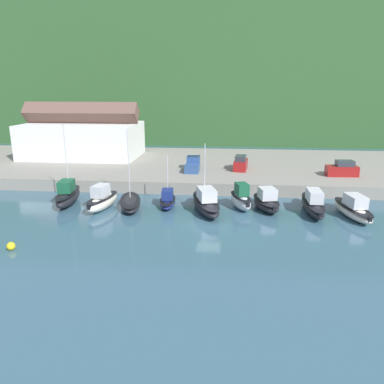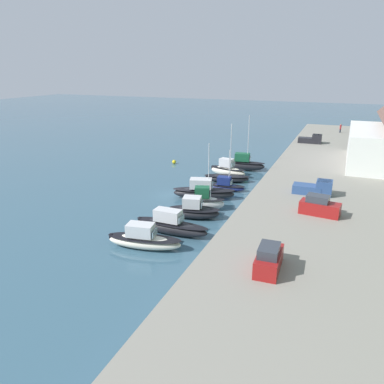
{
  "view_description": "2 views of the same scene",
  "coord_description": "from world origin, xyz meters",
  "px_view_note": "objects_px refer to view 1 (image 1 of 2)",
  "views": [
    {
      "loc": [
        1.7,
        -35.7,
        13.56
      ],
      "look_at": [
        -2.44,
        7.57,
        1.22
      ],
      "focal_mm": 35.0,
      "sensor_mm": 36.0,
      "label": 1
    },
    {
      "loc": [
        44.11,
        20.75,
        16.84
      ],
      "look_at": [
        3.38,
        3.97,
        2.15
      ],
      "focal_mm": 35.0,
      "sensor_mm": 36.0,
      "label": 2
    }
  ],
  "objects_px": {
    "parked_car_1": "(342,169)",
    "moored_boat_8": "(353,209)",
    "moored_boat_2": "(130,203)",
    "moored_boat_0": "(68,195)",
    "moored_boat_3": "(168,200)",
    "moored_boat_4": "(206,203)",
    "moored_boat_1": "(102,200)",
    "moored_boat_7": "(313,204)",
    "moored_boat_6": "(266,201)",
    "parked_car_2": "(241,164)",
    "mooring_buoy_0": "(11,246)",
    "pickup_truck_0": "(193,165)",
    "moored_boat_5": "(241,199)"
  },
  "relations": [
    {
      "from": "parked_car_1",
      "to": "moored_boat_8",
      "type": "bearing_deg",
      "value": 167.57
    },
    {
      "from": "moored_boat_6",
      "to": "pickup_truck_0",
      "type": "xyz_separation_m",
      "value": [
        -9.55,
        12.71,
        1.47
      ]
    },
    {
      "from": "moored_boat_3",
      "to": "moored_boat_7",
      "type": "bearing_deg",
      "value": -8.61
    },
    {
      "from": "moored_boat_4",
      "to": "moored_boat_1",
      "type": "bearing_deg",
      "value": 164.53
    },
    {
      "from": "moored_boat_1",
      "to": "parked_car_2",
      "type": "relative_size",
      "value": 1.46
    },
    {
      "from": "moored_boat_1",
      "to": "parked_car_1",
      "type": "height_order",
      "value": "parked_car_1"
    },
    {
      "from": "moored_boat_6",
      "to": "moored_boat_8",
      "type": "xyz_separation_m",
      "value": [
        9.02,
        -1.65,
        -0.04
      ]
    },
    {
      "from": "moored_boat_1",
      "to": "moored_boat_4",
      "type": "xyz_separation_m",
      "value": [
        11.79,
        0.24,
        -0.05
      ]
    },
    {
      "from": "moored_boat_0",
      "to": "moored_boat_6",
      "type": "distance_m",
      "value": 23.23
    },
    {
      "from": "moored_boat_4",
      "to": "moored_boat_3",
      "type": "bearing_deg",
      "value": 143.09
    },
    {
      "from": "moored_boat_7",
      "to": "mooring_buoy_0",
      "type": "distance_m",
      "value": 30.55
    },
    {
      "from": "parked_car_1",
      "to": "moored_boat_2",
      "type": "bearing_deg",
      "value": 111.53
    },
    {
      "from": "moored_boat_5",
      "to": "mooring_buoy_0",
      "type": "distance_m",
      "value": 23.99
    },
    {
      "from": "moored_boat_6",
      "to": "parked_car_1",
      "type": "distance_m",
      "value": 15.8
    },
    {
      "from": "moored_boat_2",
      "to": "moored_boat_8",
      "type": "bearing_deg",
      "value": -16.42
    },
    {
      "from": "moored_boat_2",
      "to": "moored_boat_6",
      "type": "bearing_deg",
      "value": -11.41
    },
    {
      "from": "moored_boat_4",
      "to": "pickup_truck_0",
      "type": "relative_size",
      "value": 1.83
    },
    {
      "from": "moored_boat_8",
      "to": "parked_car_1",
      "type": "xyz_separation_m",
      "value": [
        2.26,
        12.59,
        1.61
      ]
    },
    {
      "from": "moored_boat_3",
      "to": "moored_boat_4",
      "type": "distance_m",
      "value": 4.88
    },
    {
      "from": "moored_boat_0",
      "to": "moored_boat_7",
      "type": "height_order",
      "value": "moored_boat_0"
    },
    {
      "from": "moored_boat_5",
      "to": "pickup_truck_0",
      "type": "bearing_deg",
      "value": 100.79
    },
    {
      "from": "parked_car_2",
      "to": "pickup_truck_0",
      "type": "distance_m",
      "value": 7.09
    },
    {
      "from": "moored_boat_6",
      "to": "moored_boat_7",
      "type": "xyz_separation_m",
      "value": [
        5.04,
        -0.61,
        0.04
      ]
    },
    {
      "from": "moored_boat_0",
      "to": "moored_boat_3",
      "type": "bearing_deg",
      "value": -4.49
    },
    {
      "from": "moored_boat_6",
      "to": "moored_boat_1",
      "type": "bearing_deg",
      "value": 172.21
    },
    {
      "from": "moored_boat_0",
      "to": "pickup_truck_0",
      "type": "xyz_separation_m",
      "value": [
        13.68,
        12.91,
        1.31
      ]
    },
    {
      "from": "parked_car_1",
      "to": "mooring_buoy_0",
      "type": "bearing_deg",
      "value": 123.1
    },
    {
      "from": "moored_boat_0",
      "to": "moored_boat_1",
      "type": "height_order",
      "value": "moored_boat_0"
    },
    {
      "from": "moored_boat_6",
      "to": "moored_boat_8",
      "type": "bearing_deg",
      "value": -23.19
    },
    {
      "from": "moored_boat_5",
      "to": "pickup_truck_0",
      "type": "relative_size",
      "value": 1.14
    },
    {
      "from": "moored_boat_7",
      "to": "moored_boat_4",
      "type": "bearing_deg",
      "value": -175.45
    },
    {
      "from": "moored_boat_4",
      "to": "pickup_truck_0",
      "type": "height_order",
      "value": "moored_boat_4"
    },
    {
      "from": "moored_boat_3",
      "to": "parked_car_2",
      "type": "height_order",
      "value": "moored_boat_3"
    },
    {
      "from": "moored_boat_6",
      "to": "parked_car_2",
      "type": "distance_m",
      "value": 13.99
    },
    {
      "from": "moored_boat_2",
      "to": "moored_boat_8",
      "type": "relative_size",
      "value": 1.15
    },
    {
      "from": "moored_boat_1",
      "to": "moored_boat_3",
      "type": "distance_m",
      "value": 7.48
    },
    {
      "from": "moored_boat_3",
      "to": "mooring_buoy_0",
      "type": "distance_m",
      "value": 17.69
    },
    {
      "from": "moored_boat_7",
      "to": "moored_boat_8",
      "type": "height_order",
      "value": "moored_boat_7"
    },
    {
      "from": "moored_boat_0",
      "to": "moored_boat_5",
      "type": "height_order",
      "value": "moored_boat_0"
    },
    {
      "from": "moored_boat_8",
      "to": "parked_car_1",
      "type": "bearing_deg",
      "value": 70.02
    },
    {
      "from": "moored_boat_5",
      "to": "parked_car_2",
      "type": "relative_size",
      "value": 1.23
    },
    {
      "from": "moored_boat_0",
      "to": "moored_boat_5",
      "type": "distance_m",
      "value": 20.37
    },
    {
      "from": "moored_boat_6",
      "to": "moored_boat_7",
      "type": "relative_size",
      "value": 0.76
    },
    {
      "from": "moored_boat_0",
      "to": "moored_boat_8",
      "type": "height_order",
      "value": "moored_boat_0"
    },
    {
      "from": "moored_boat_1",
      "to": "moored_boat_7",
      "type": "bearing_deg",
      "value": 13.03
    },
    {
      "from": "mooring_buoy_0",
      "to": "parked_car_1",
      "type": "bearing_deg",
      "value": 35.35
    },
    {
      "from": "parked_car_1",
      "to": "moored_boat_5",
      "type": "bearing_deg",
      "value": 125.15
    },
    {
      "from": "moored_boat_1",
      "to": "mooring_buoy_0",
      "type": "height_order",
      "value": "moored_boat_1"
    },
    {
      "from": "moored_boat_8",
      "to": "parked_car_1",
      "type": "height_order",
      "value": "parked_car_1"
    },
    {
      "from": "moored_boat_4",
      "to": "mooring_buoy_0",
      "type": "bearing_deg",
      "value": -160.18
    }
  ]
}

